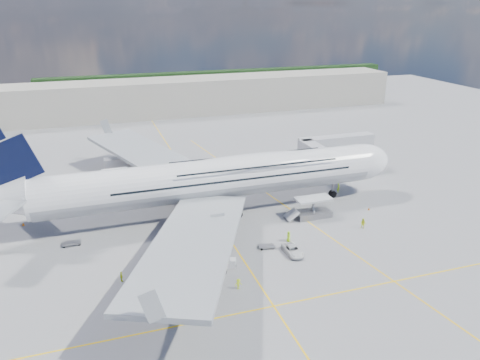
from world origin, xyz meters
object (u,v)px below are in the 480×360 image
object	(u,v)px
crew_van	(289,236)
cone_wing_right_outer	(193,296)
crew_loader	(363,224)
cone_wing_left_inner	(167,186)
catering_truck_inner	(119,180)
catering_truck_outer	(119,167)
service_van	(293,250)
cone_wing_left_outer	(106,183)
dolly_nose_near	(223,228)
cone_wing_right_inner	(220,258)
dolly_back	(72,243)
cone_nose	(369,209)
dolly_nose_far	(267,246)
jet_bridge	(330,147)
airliner	(213,178)
crew_wing	(121,277)
crew_nose	(338,188)
baggage_tug	(227,262)
cargo_loader	(312,210)
dolly_row_c	(179,285)
cone_tail	(23,224)
dolly_row_a	(157,285)
crew_tug	(238,284)

from	to	relation	value
crew_van	cone_wing_right_outer	distance (m)	21.20
crew_loader	cone_wing_left_inner	size ratio (longest dim) A/B	3.12
catering_truck_inner	catering_truck_outer	world-z (taller)	catering_truck_inner
service_van	cone_wing_left_outer	xyz separation A→B (m)	(-25.77, 40.30, -0.39)
dolly_nose_near	cone_wing_right_inner	size ratio (longest dim) A/B	6.61
dolly_back	cone_wing_right_outer	bearing A→B (deg)	-55.30
cone_nose	service_van	bearing A→B (deg)	-152.62
dolly_nose_far	dolly_nose_near	size ratio (longest dim) A/B	0.88
jet_bridge	cone_wing_left_outer	size ratio (longest dim) A/B	33.29
airliner	crew_wing	xyz separation A→B (m)	(-18.33, -17.98, -6.10)
dolly_nose_far	crew_nose	xyz separation A→B (m)	(22.62, 17.24, 0.70)
dolly_back	cone_nose	world-z (taller)	cone_nose
airliner	crew_loader	world-z (taller)	airliner
catering_truck_inner	crew_nose	distance (m)	45.42
catering_truck_inner	cone_nose	world-z (taller)	catering_truck_inner
service_van	cone_nose	distance (m)	23.13
dolly_back	cone_wing_right_inner	size ratio (longest dim) A/B	6.19
dolly_back	cone_nose	distance (m)	53.29
baggage_tug	cone_wing_right_inner	bearing A→B (deg)	119.97
dolly_nose_near	crew_wing	distance (m)	21.00
baggage_tug	crew_van	distance (m)	12.66
cargo_loader	crew_wing	size ratio (longest dim) A/B	5.54
service_van	cone_wing_right_outer	bearing A→B (deg)	-160.37
crew_nose	cone_wing_left_inner	xyz separation A→B (m)	(-33.01, 13.90, -0.69)
cone_nose	cone_wing_right_outer	size ratio (longest dim) A/B	0.91
crew_nose	crew_loader	size ratio (longest dim) A/B	1.03
catering_truck_inner	dolly_row_c	bearing A→B (deg)	-86.18
cone_wing_left_outer	cone_tail	world-z (taller)	cone_tail
dolly_nose_far	crew_loader	distance (m)	18.30
airliner	dolly_row_a	xyz separation A→B (m)	(-13.85, -21.14, -6.48)
cone_wing_right_inner	cone_tail	world-z (taller)	cone_tail
dolly_nose_far	cone_tail	world-z (taller)	cone_tail
crew_tug	cone_tail	distance (m)	42.59
catering_truck_inner	crew_loader	distance (m)	49.81
crew_tug	cone_nose	xyz separation A→B (m)	(31.50, 17.03, -0.56)
dolly_nose_near	cone_wing_left_inner	size ratio (longest dim) A/B	5.17
crew_van	baggage_tug	bearing A→B (deg)	100.81
cargo_loader	dolly_back	xyz separation A→B (m)	(-41.61, 2.50, -0.92)
cone_wing_left_inner	cone_wing_right_inner	size ratio (longest dim) A/B	1.28
airliner	crew_van	bearing A→B (deg)	-59.16
crew_loader	airliner	bearing A→B (deg)	-164.05
cargo_loader	crew_tug	distance (m)	26.73
airliner	dolly_nose_near	xyz separation A→B (m)	(-0.34, -7.15, -6.51)
catering_truck_outer	cone_wing_left_outer	size ratio (longest dim) A/B	11.80
baggage_tug	crew_loader	bearing A→B (deg)	30.64
dolly_nose_far	dolly_nose_near	distance (m)	9.56
airliner	jet_bridge	distance (m)	31.50
dolly_back	crew_nose	xyz separation A→B (m)	(52.14, 6.43, 0.66)
crew_loader	cone_wing_left_outer	distance (m)	54.59
jet_bridge	crew_wing	xyz separation A→B (m)	(-47.87, -28.92, -6.08)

